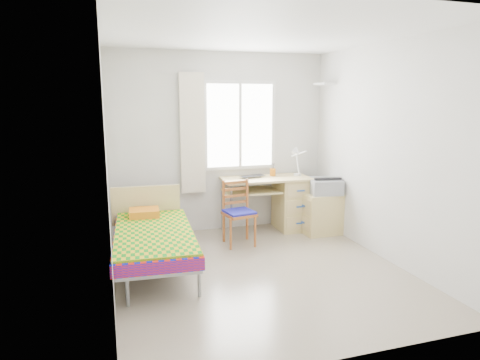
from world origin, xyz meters
name	(u,v)px	position (x,y,z in m)	size (l,w,h in m)	color
floor	(260,272)	(0.00, 0.00, 0.00)	(3.50, 3.50, 0.00)	#BCAD93
ceiling	(262,33)	(0.00, 0.00, 2.60)	(3.50, 3.50, 0.00)	white
wall_back	(220,143)	(0.00, 1.75, 1.30)	(3.20, 3.20, 0.00)	silver
wall_left	(107,165)	(-1.60, 0.00, 1.30)	(3.50, 3.50, 0.00)	silver
wall_right	(387,153)	(1.60, 0.00, 1.30)	(3.50, 3.50, 0.00)	silver
window	(240,126)	(0.30, 1.73, 1.55)	(1.10, 0.04, 1.30)	white
curtain	(192,134)	(-0.42, 1.68, 1.45)	(0.35, 0.05, 1.70)	beige
floating_shelf	(325,84)	(1.49, 1.40, 2.15)	(0.20, 0.32, 0.03)	white
bed	(153,235)	(-1.14, 0.49, 0.39)	(0.99, 1.92, 0.81)	gray
desk	(287,201)	(0.95, 1.43, 0.44)	(1.31, 0.63, 0.80)	tan
chair	(239,208)	(0.06, 1.02, 0.49)	(0.43, 0.43, 0.87)	brown
cabinet	(320,213)	(1.34, 1.12, 0.30)	(0.56, 0.50, 0.59)	#DDC571
printer	(324,185)	(1.39, 1.13, 0.70)	(0.51, 0.57, 0.22)	gray
laptop	(254,177)	(0.43, 1.45, 0.82)	(0.38, 0.25, 0.03)	black
pen_cup	(273,172)	(0.76, 1.55, 0.86)	(0.09, 0.09, 0.11)	orange
task_lamp	(297,158)	(1.05, 1.33, 1.08)	(0.24, 0.33, 0.45)	white
book	(256,192)	(0.46, 1.45, 0.59)	(0.19, 0.26, 0.02)	gray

